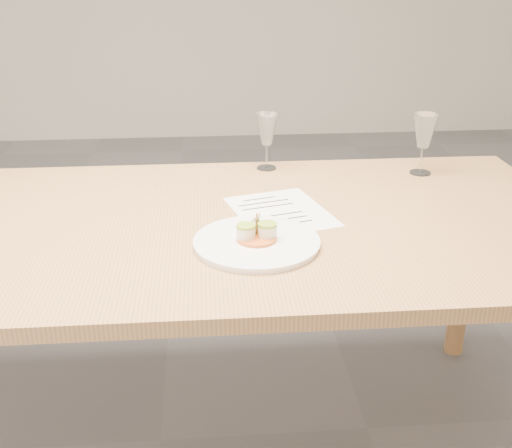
{
  "coord_description": "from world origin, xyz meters",
  "views": [
    {
      "loc": [
        0.17,
        -1.6,
        1.44
      ],
      "look_at": [
        0.29,
        -0.15,
        0.8
      ],
      "focal_mm": 45.0,
      "sensor_mm": 36.0,
      "label": 1
    }
  ],
  "objects": [
    {
      "name": "dinner_plate",
      "position": [
        0.29,
        -0.17,
        0.76
      ],
      "size": [
        0.32,
        0.32,
        0.08
      ],
      "rotation": [
        0.0,
        0.0,
        -0.35
      ],
      "color": "white",
      "rests_on": "dining_table"
    },
    {
      "name": "recipe_sheet",
      "position": [
        0.38,
        0.05,
        0.75
      ],
      "size": [
        0.32,
        0.36,
        0.0
      ],
      "rotation": [
        0.0,
        0.0,
        0.27
      ],
      "color": "white",
      "rests_on": "dining_table"
    },
    {
      "name": "dining_table",
      "position": [
        0.0,
        0.0,
        0.68
      ],
      "size": [
        2.4,
        1.0,
        0.75
      ],
      "color": "#B0804D",
      "rests_on": "ground"
    },
    {
      "name": "wine_glass_3",
      "position": [
        0.87,
        0.34,
        0.89
      ],
      "size": [
        0.08,
        0.08,
        0.2
      ],
      "color": "white",
      "rests_on": "dining_table"
    },
    {
      "name": "wine_glass_2",
      "position": [
        0.37,
        0.43,
        0.88
      ],
      "size": [
        0.07,
        0.07,
        0.19
      ],
      "color": "white",
      "rests_on": "dining_table"
    },
    {
      "name": "ground",
      "position": [
        0.0,
        0.0,
        0.0
      ],
      "size": [
        7.0,
        7.0,
        0.0
      ],
      "primitive_type": "plane",
      "color": "slate",
      "rests_on": "ground"
    }
  ]
}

